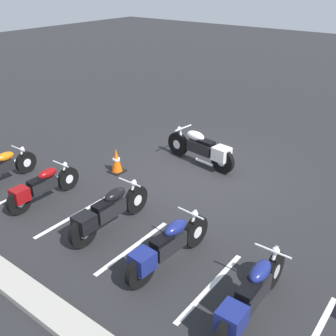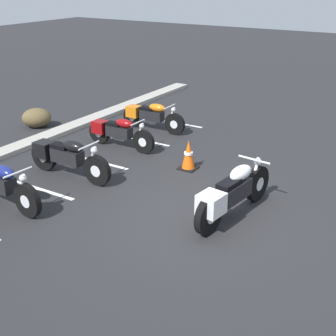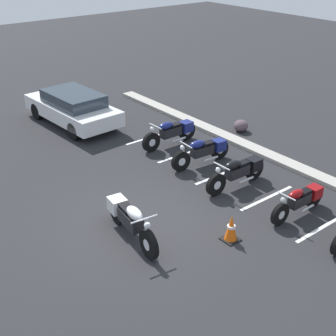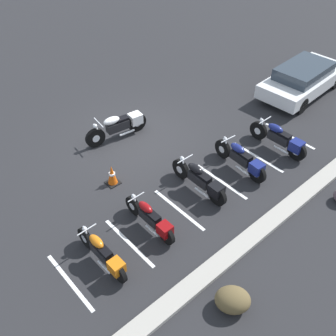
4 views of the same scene
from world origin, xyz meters
name	(u,v)px [view 2 (image 2 of 4)]	position (x,y,z in m)	size (l,w,h in m)	color
ground	(202,217)	(0.00, 0.00, 0.00)	(60.00, 60.00, 0.00)	#262628
motorcycle_white_featured	(232,193)	(0.24, -0.46, 0.50)	(2.39, 0.74, 0.94)	black
parked_bike_2	(65,156)	(0.09, 3.46, 0.47)	(0.63, 2.23, 0.88)	black
parked_bike_3	(117,132)	(2.16, 3.61, 0.42)	(0.56, 2.01, 0.79)	black
parked_bike_4	(150,116)	(3.80, 3.70, 0.42)	(0.57, 2.02, 0.80)	black
landscape_rock_0	(37,118)	(2.27, 6.65, 0.28)	(0.83, 0.69, 0.56)	brown
traffic_cone	(188,155)	(1.87, 1.35, 0.33)	(0.40, 0.40, 0.69)	black
stall_line_2	(36,188)	(-0.73, 3.57, 0.00)	(0.10, 2.10, 0.00)	white
stall_line_3	(93,160)	(1.10, 3.57, 0.00)	(0.10, 2.10, 0.00)	white
stall_line_4	(136,139)	(2.93, 3.57, 0.00)	(0.10, 2.10, 0.00)	white
stall_line_5	(171,122)	(4.76, 3.57, 0.00)	(0.10, 2.10, 0.00)	white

